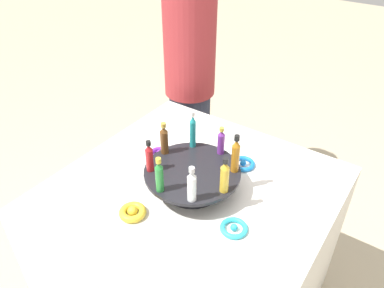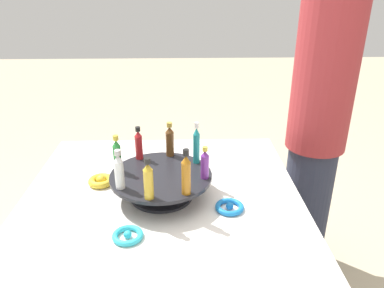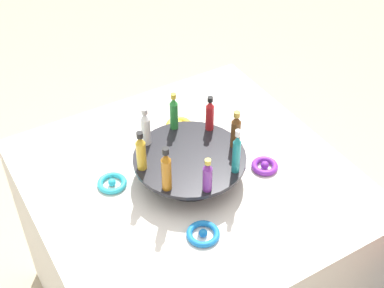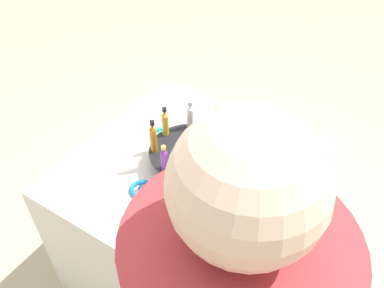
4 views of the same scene
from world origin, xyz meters
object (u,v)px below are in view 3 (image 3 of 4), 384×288
Objects in this scene: bottle_clear at (146,128)px; ribbon_bow_blue at (203,234)px; ribbon_bow_gold at (179,126)px; ribbon_bow_teal at (112,183)px; bottle_brown at (236,131)px; bottle_green at (174,112)px; bottle_purple at (207,176)px; bottle_amber at (166,170)px; bottle_gold at (141,152)px; bottle_red at (210,114)px; bottle_teal at (236,153)px; ribbon_bow_purple at (265,166)px; display_stand at (190,164)px.

bottle_clear is 0.37m from ribbon_bow_blue.
ribbon_bow_gold reaches higher than ribbon_bow_teal.
bottle_green is (-0.17, -0.12, 0.00)m from bottle_brown.
ribbon_bow_teal is at bearing -140.01° from bottle_purple.
bottle_amber is at bearing -123.37° from bottle_purple.
ribbon_bow_teal is at bearing -127.50° from bottle_gold.
bottle_red is 0.19m from ribbon_bow_gold.
bottle_red is at bearing 169.13° from bottle_teal.
bottle_clear is (-0.20, 0.04, -0.01)m from bottle_amber.
bottle_amber is at bearing -100.87° from bottle_teal.
bottle_green reaches higher than bottle_red.
bottle_purple is at bearing -77.16° from ribbon_bow_purple.
ribbon_bow_purple is (-0.14, 0.31, 0.00)m from ribbon_bow_blue.
bottle_amber is 0.11m from bottle_gold.
ribbon_bow_purple is at bearing 30.60° from bottle_red.
ribbon_bow_blue is (0.31, 0.14, 0.00)m from ribbon_bow_teal.
bottle_brown is at bearing 72.56° from ribbon_bow_teal.
bottle_clear is at bearing -59.40° from ribbon_bow_gold.
bottle_clear is at bearing -145.87° from display_stand.
display_stand is 2.26× the size of bottle_teal.
display_stand is 0.24m from ribbon_bow_purple.
bottle_gold reaches higher than bottle_clear.
bottle_clear is (-0.12, -0.08, 0.09)m from display_stand.
bottle_teal is 1.24× the size of bottle_red.
bottle_amber is at bearing -10.87° from bottle_clear.
bottle_gold is at bearing -78.37° from bottle_red.
bottle_gold reaches higher than display_stand.
bottle_amber is 1.61× the size of ribbon_bow_gold.
bottle_gold is (-0.17, -0.12, 0.01)m from bottle_purple.
ribbon_bow_gold is 0.48m from ribbon_bow_blue.
ribbon_bow_gold is (-0.31, 0.21, -0.14)m from bottle_amber.
bottle_green reaches higher than ribbon_bow_purple.
bottle_teal is (0.12, 0.08, 0.10)m from display_stand.
ribbon_bow_gold is at bearing 120.60° from bottle_clear.
ribbon_bow_purple is (0.12, 0.37, -0.14)m from bottle_gold.
bottle_red is 1.45× the size of ribbon_bow_purple.
bottle_gold is at bearing -168.37° from bottle_amber.
bottle_clear is (-0.27, -0.05, 0.01)m from bottle_purple.
bottle_purple is 1.22× the size of ribbon_bow_gold.
bottle_amber reaches higher than bottle_red.
ribbon_bow_purple is (0.00, 0.34, -0.14)m from bottle_amber.
bottle_brown is 1.38× the size of ribbon_bow_blue.
bottle_clear is (0.02, -0.11, -0.00)m from bottle_green.
bottle_amber is 1.15× the size of bottle_brown.
bottle_green is 0.29m from ribbon_bow_teal.
bottle_green is 0.99× the size of bottle_gold.
bottle_green is at bearing -37.50° from ribbon_bow_gold.
ribbon_bow_purple is (0.31, 0.14, -0.00)m from ribbon_bow_gold.
bottle_red is at bearing 89.18° from ribbon_bow_teal.
ribbon_bow_blue is (0.25, 0.06, -0.14)m from bottle_gold.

